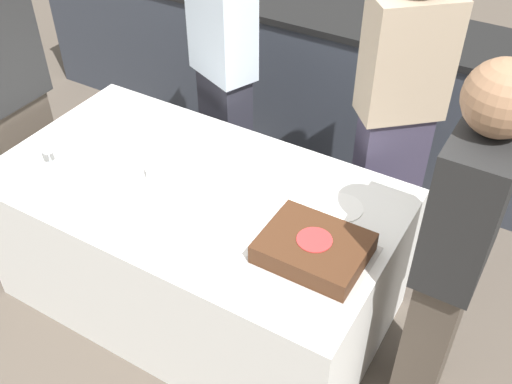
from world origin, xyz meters
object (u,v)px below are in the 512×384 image
Objects in this scene: wine_glass at (46,145)px; person_standing_back at (224,72)px; person_cutting_cake at (396,121)px; cake at (314,248)px; person_seated_right at (453,262)px; plate_stack at (173,169)px; person_seated_left at (7,95)px.

person_standing_back is (0.33, 0.91, 0.02)m from wine_glass.
wine_glass is at bearing -5.74° from person_cutting_cake.
person_cutting_cake is at bearing 90.00° from cake.
cake is at bearing 161.36° from person_standing_back.
person_seated_right is at bearing 81.94° from person_cutting_cake.
wine_glass reaches higher than plate_stack.
cake is 1.25m from person_standing_back.
person_cutting_cake is 1.03× the size of person_seated_right.
person_seated_left is (-0.48, 0.20, -0.00)m from wine_glass.
person_standing_back is at bearing -41.65° from person_cutting_cake.
plate_stack is 0.15× the size of person_seated_right.
person_seated_right is at bearing -90.00° from person_seated_left.
wine_glass is 0.10× the size of person_standing_back.
wine_glass is 0.10× the size of person_cutting_cake.
person_standing_back reaches higher than wine_glass.
person_seated_right is (0.47, -0.71, -0.02)m from person_cutting_cake.
cake is 0.49m from person_seated_right.
person_seated_right reaches higher than cake.
person_cutting_cake is at bearing -67.74° from person_seated_left.
person_cutting_cake reaches higher than wine_glass.
person_seated_left is 1.08m from person_standing_back.
wine_glass reaches higher than cake.
wine_glass is at bearing -83.33° from person_seated_right.
cake reaches higher than plate_stack.
person_standing_back is (-0.93, 0.00, -0.01)m from person_cutting_cake.
person_seated_left is at bearing 64.30° from person_standing_back.
cake is at bearing 48.35° from person_cutting_cake.
person_seated_right is at bearing 6.67° from wine_glass.
person_seated_left reaches higher than cake.
person_seated_right is at bearing -1.06° from plate_stack.
person_seated_right is at bearing 13.46° from cake.
person_standing_back is at bearing -48.55° from person_seated_left.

